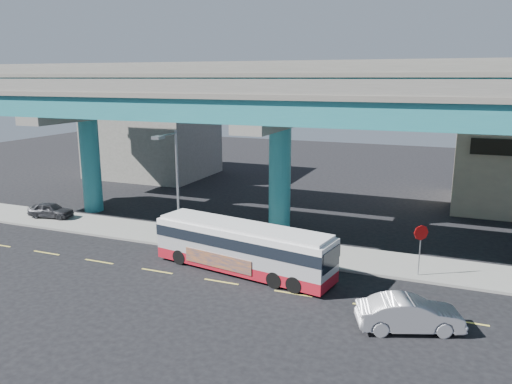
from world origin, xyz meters
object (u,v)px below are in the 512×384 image
at_px(transit_bus, 243,246).
at_px(parked_car, 51,210).
at_px(sedan, 409,314).
at_px(stop_sign, 421,239).
at_px(street_lamp, 173,172).

height_order(transit_bus, parked_car, transit_bus).
height_order(sedan, parked_car, sedan).
bearing_deg(parked_car, stop_sign, -102.06).
bearing_deg(street_lamp, parked_car, 169.65).
distance_m(parked_car, stop_sign, 27.05).
bearing_deg(sedan, stop_sign, -19.69).
relative_size(sedan, street_lamp, 0.65).
distance_m(sedan, street_lamp, 16.28).
bearing_deg(parked_car, transit_bus, -112.20).
xyz_separation_m(transit_bus, sedan, (9.25, -3.42, -0.76)).
distance_m(transit_bus, parked_car, 18.31).
relative_size(transit_bus, stop_sign, 3.84).
distance_m(sedan, parked_car, 28.11).
height_order(transit_bus, sedan, transit_bus).
distance_m(parked_car, street_lamp, 13.16).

